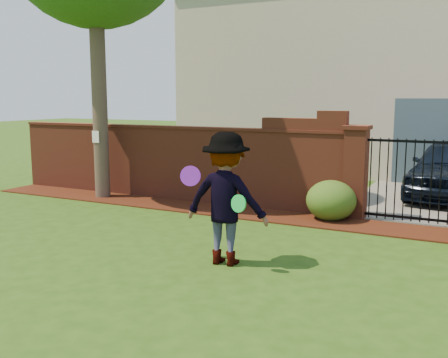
% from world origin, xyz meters
% --- Properties ---
extents(ground, '(80.00, 80.00, 0.01)m').
position_xyz_m(ground, '(0.00, 0.00, -0.01)').
color(ground, '#274812').
rests_on(ground, ground).
extents(mulch_bed, '(11.10, 1.08, 0.03)m').
position_xyz_m(mulch_bed, '(-0.95, 3.34, 0.01)').
color(mulch_bed, '#321309').
rests_on(mulch_bed, ground).
extents(brick_wall, '(8.70, 0.31, 2.16)m').
position_xyz_m(brick_wall, '(-2.01, 4.00, 0.93)').
color(brick_wall, maroon).
rests_on(brick_wall, ground).
extents(pillar_left, '(0.50, 0.50, 1.88)m').
position_xyz_m(pillar_left, '(2.40, 4.00, 0.96)').
color(pillar_left, maroon).
rests_on(pillar_left, ground).
extents(iron_gate, '(1.78, 0.03, 1.60)m').
position_xyz_m(iron_gate, '(3.50, 4.00, 0.85)').
color(iron_gate, black).
rests_on(iron_gate, ground).
extents(driveway, '(3.20, 8.00, 0.01)m').
position_xyz_m(driveway, '(3.50, 8.00, 0.01)').
color(driveway, slate).
rests_on(driveway, ground).
extents(house, '(12.40, 6.40, 6.30)m').
position_xyz_m(house, '(1.00, 12.00, 3.16)').
color(house, beige).
rests_on(house, ground).
extents(paper_notice, '(0.20, 0.01, 0.28)m').
position_xyz_m(paper_notice, '(-3.60, 3.21, 1.50)').
color(paper_notice, white).
rests_on(paper_notice, tree).
extents(shrub_left, '(0.99, 0.99, 0.81)m').
position_xyz_m(shrub_left, '(2.03, 3.58, 0.40)').
color(shrub_left, '#265118').
rests_on(shrub_left, ground).
extents(man, '(1.30, 0.81, 1.94)m').
position_xyz_m(man, '(1.39, 0.19, 0.97)').
color(man, gray).
rests_on(man, ground).
extents(frisbee_purple, '(0.31, 0.19, 0.29)m').
position_xyz_m(frisbee_purple, '(0.99, -0.09, 1.32)').
color(frisbee_purple, purple).
rests_on(frisbee_purple, man).
extents(frisbee_green, '(0.26, 0.11, 0.25)m').
position_xyz_m(frisbee_green, '(1.72, -0.04, 0.98)').
color(frisbee_green, green).
rests_on(frisbee_green, man).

